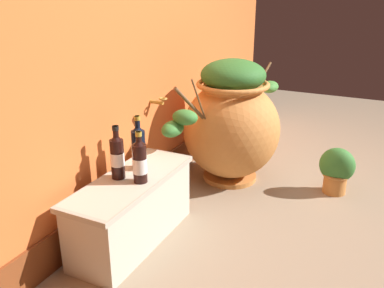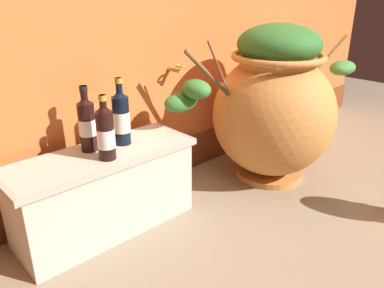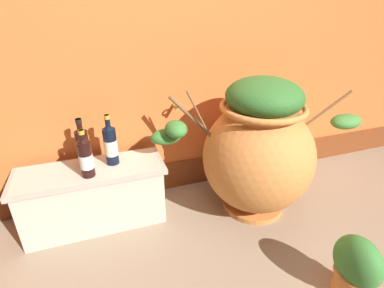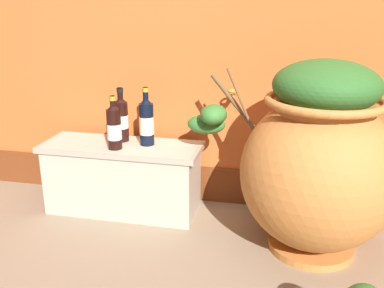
{
  "view_description": "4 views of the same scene",
  "coord_description": "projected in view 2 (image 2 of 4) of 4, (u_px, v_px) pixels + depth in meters",
  "views": [
    {
      "loc": [
        -2.31,
        -0.36,
        1.4
      ],
      "look_at": [
        0.06,
        0.8,
        0.4
      ],
      "focal_mm": 39.27,
      "sensor_mm": 36.0,
      "label": 1
    },
    {
      "loc": [
        -1.35,
        -0.58,
        1.1
      ],
      "look_at": [
        -0.17,
        0.7,
        0.38
      ],
      "focal_mm": 35.83,
      "sensor_mm": 36.0,
      "label": 2
    },
    {
      "loc": [
        -0.49,
        -0.76,
        1.32
      ],
      "look_at": [
        0.03,
        0.74,
        0.53
      ],
      "focal_mm": 27.44,
      "sensor_mm": 36.0,
      "label": 3
    },
    {
      "loc": [
        0.28,
        -1.21,
        1.15
      ],
      "look_at": [
        -0.14,
        0.71,
        0.49
      ],
      "focal_mm": 39.6,
      "sensor_mm": 36.0,
      "label": 4
    }
  ],
  "objects": [
    {
      "name": "terracotta_urn",
      "position": [
        274.0,
        105.0,
        2.24
      ],
      "size": [
        1.32,
        0.72,
        0.92
      ],
      "color": "#CC7F3D",
      "rests_on": "ground_plane"
    },
    {
      "name": "wine_bottle_middle",
      "position": [
        121.0,
        117.0,
        1.8
      ],
      "size": [
        0.08,
        0.08,
        0.32
      ],
      "color": "black",
      "rests_on": "stone_ledge"
    },
    {
      "name": "wine_bottle_left",
      "position": [
        105.0,
        132.0,
        1.64
      ],
      "size": [
        0.08,
        0.08,
        0.29
      ],
      "color": "black",
      "rests_on": "stone_ledge"
    },
    {
      "name": "wine_bottle_right",
      "position": [
        87.0,
        122.0,
        1.72
      ],
      "size": [
        0.08,
        0.08,
        0.3
      ],
      "color": "black",
      "rests_on": "stone_ledge"
    },
    {
      "name": "ground_plane",
      "position": [
        330.0,
        260.0,
        1.66
      ],
      "size": [
        7.0,
        7.0,
        0.0
      ],
      "primitive_type": "plane",
      "color": "gray"
    },
    {
      "name": "stone_ledge",
      "position": [
        104.0,
        189.0,
        1.81
      ],
      "size": [
        0.89,
        0.33,
        0.4
      ],
      "color": "beige",
      "rests_on": "ground_plane"
    }
  ]
}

